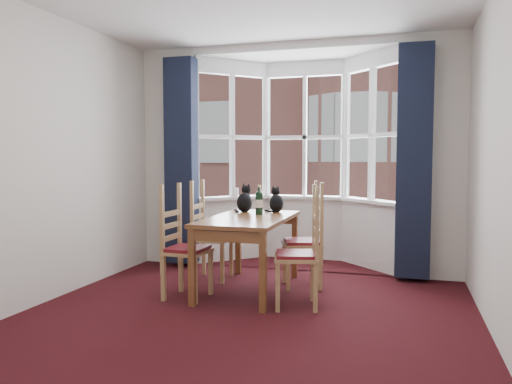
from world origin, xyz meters
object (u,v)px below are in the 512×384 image
at_px(chair_left_near, 179,250).
at_px(chair_right_far, 310,243).
at_px(dining_table, 249,226).
at_px(cat_left, 245,201).
at_px(chair_right_near, 306,257).
at_px(cat_right, 276,202).
at_px(chair_left_far, 205,238).
at_px(candle_tall, 236,192).
at_px(wine_bottle, 259,202).

relative_size(chair_left_near, chair_right_far, 1.00).
height_order(dining_table, chair_right_far, chair_right_far).
bearing_deg(dining_table, cat_left, 112.65).
xyz_separation_m(chair_right_near, cat_right, (-0.52, 0.94, 0.42)).
bearing_deg(chair_left_far, chair_left_near, -87.00).
distance_m(cat_right, candle_tall, 1.19).
bearing_deg(candle_tall, cat_right, -48.63).
distance_m(cat_left, wine_bottle, 0.31).
bearing_deg(chair_left_near, chair_left_far, 93.00).
distance_m(chair_left_far, cat_right, 0.92).
height_order(wine_bottle, candle_tall, wine_bottle).
bearing_deg(chair_right_far, dining_table, -149.86).
bearing_deg(dining_table, chair_right_far, 30.14).
relative_size(cat_left, wine_bottle, 1.04).
xyz_separation_m(dining_table, chair_left_far, (-0.64, 0.34, -0.21)).
bearing_deg(chair_right_far, wine_bottle, -171.28).
xyz_separation_m(chair_left_far, wine_bottle, (0.67, -0.08, 0.45)).
bearing_deg(dining_table, chair_right_near, -30.15).
distance_m(dining_table, cat_right, 0.61).
distance_m(chair_right_near, wine_bottle, 1.02).
bearing_deg(candle_tall, wine_bottle, -60.64).
height_order(chair_right_near, cat_right, cat_right).
xyz_separation_m(chair_right_far, cat_right, (-0.43, 0.20, 0.42)).
xyz_separation_m(chair_right_near, chair_right_far, (-0.09, 0.74, 0.00)).
distance_m(dining_table, wine_bottle, 0.35).
height_order(cat_left, wine_bottle, cat_left).
distance_m(chair_right_far, candle_tall, 1.70).
bearing_deg(cat_right, dining_table, -106.23).
xyz_separation_m(dining_table, candle_tall, (-0.63, 1.44, 0.24)).
bearing_deg(chair_left_near, cat_right, 52.52).
distance_m(dining_table, chair_left_near, 0.77).
relative_size(chair_left_far, candle_tall, 7.83).
distance_m(dining_table, chair_left_far, 0.75).
bearing_deg(cat_left, dining_table, -67.35).
distance_m(chair_left_far, chair_right_near, 1.51).
bearing_deg(cat_right, chair_right_near, -61.00).
distance_m(chair_left_near, candle_tall, 1.93).
relative_size(cat_right, candle_tall, 2.60).
xyz_separation_m(chair_left_near, cat_right, (0.75, 0.98, 0.42)).
relative_size(chair_left_near, cat_right, 3.01).
height_order(chair_left_far, cat_right, cat_right).
bearing_deg(candle_tall, dining_table, -66.49).
distance_m(chair_right_far, cat_right, 0.64).
distance_m(chair_right_far, cat_left, 0.90).
distance_m(chair_right_near, cat_right, 1.16).
relative_size(chair_right_near, chair_right_far, 1.00).
height_order(cat_left, candle_tall, cat_left).
height_order(dining_table, wine_bottle, wine_bottle).
xyz_separation_m(chair_right_far, cat_left, (-0.78, 0.12, 0.43)).
bearing_deg(wine_bottle, chair_right_near, -45.45).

